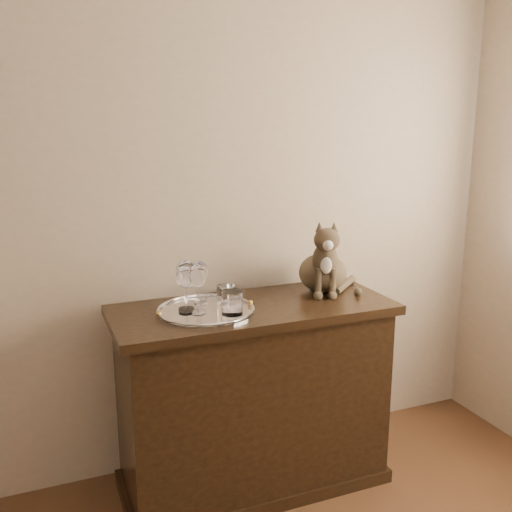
{
  "coord_description": "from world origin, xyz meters",
  "views": [
    {
      "loc": [
        -0.26,
        -0.21,
        1.6
      ],
      "look_at": [
        0.62,
        1.95,
        1.06
      ],
      "focal_mm": 40.0,
      "sensor_mm": 36.0,
      "label": 1
    }
  ],
  "objects": [
    {
      "name": "tumbler_c",
      "position": [
        0.49,
        1.96,
        0.9
      ],
      "size": [
        0.08,
        0.08,
        0.09
      ],
      "primitive_type": "cylinder",
      "color": "white",
      "rests_on": "tray"
    },
    {
      "name": "wine_glass_d",
      "position": [
        0.35,
        1.92,
        0.96
      ],
      "size": [
        0.08,
        0.08,
        0.2
      ],
      "primitive_type": null,
      "color": "white",
      "rests_on": "tray"
    },
    {
      "name": "cat",
      "position": [
        0.98,
        2.03,
        1.02
      ],
      "size": [
        0.44,
        0.42,
        0.34
      ],
      "primitive_type": null,
      "rotation": [
        0.0,
        0.0,
        -0.4
      ],
      "color": "#4B3A2C",
      "rests_on": "sideboard"
    },
    {
      "name": "wine_glass_a",
      "position": [
        0.32,
        1.97,
        0.96
      ],
      "size": [
        0.08,
        0.08,
        0.21
      ],
      "primitive_type": null,
      "color": "silver",
      "rests_on": "tray"
    },
    {
      "name": "wine_glass_b",
      "position": [
        0.4,
        2.03,
        0.95
      ],
      "size": [
        0.07,
        0.07,
        0.18
      ],
      "primitive_type": null,
      "color": "white",
      "rests_on": "tray"
    },
    {
      "name": "tray",
      "position": [
        0.39,
        1.93,
        0.85
      ],
      "size": [
        0.4,
        0.4,
        0.01
      ],
      "primitive_type": "cylinder",
      "color": "silver",
      "rests_on": "sideboard"
    },
    {
      "name": "wall_back",
      "position": [
        0.0,
        2.25,
        1.35
      ],
      "size": [
        4.0,
        0.1,
        2.7
      ],
      "primitive_type": "cube",
      "color": "tan",
      "rests_on": "ground"
    },
    {
      "name": "wine_glass_c",
      "position": [
        0.31,
        1.94,
        0.95
      ],
      "size": [
        0.07,
        0.07,
        0.19
      ],
      "primitive_type": null,
      "color": "white",
      "rests_on": "tray"
    },
    {
      "name": "sideboard",
      "position": [
        0.6,
        1.94,
        0.42
      ],
      "size": [
        1.2,
        0.5,
        0.85
      ],
      "primitive_type": null,
      "color": "black",
      "rests_on": "ground"
    },
    {
      "name": "tumbler_a",
      "position": [
        0.47,
        1.84,
        0.91
      ],
      "size": [
        0.09,
        0.09,
        0.1
      ],
      "primitive_type": "cylinder",
      "color": "white",
      "rests_on": "tray"
    }
  ]
}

